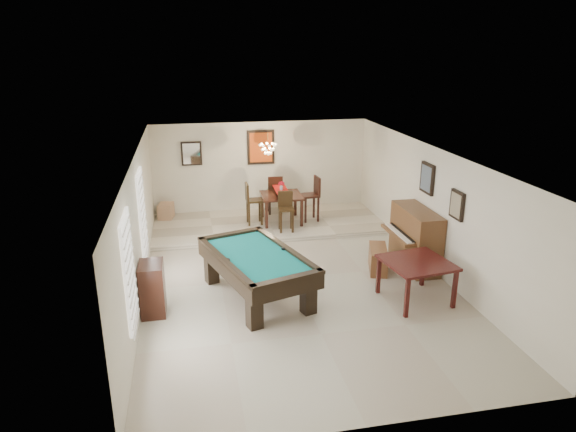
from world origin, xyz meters
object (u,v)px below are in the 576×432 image
object	(u,v)px
dining_chair_east	(310,199)
corner_bench	(166,211)
square_table	(416,281)
dining_table	(281,206)
apothecary_chest	(152,289)
dining_chair_west	(254,204)
upright_piano	(409,238)
dining_chair_north	(275,194)
flower_vase	(281,186)
dining_chair_south	(286,212)
chandelier	(268,145)
piano_bench	(378,259)
pool_table	(257,276)

from	to	relation	value
dining_chair_east	corner_bench	size ratio (longest dim) A/B	2.63
square_table	dining_chair_east	distance (m)	4.71
dining_table	dining_chair_east	bearing A→B (deg)	-2.04
apothecary_chest	dining_chair_west	xyz separation A→B (m)	(2.39, 4.14, 0.19)
dining_chair_west	corner_bench	world-z (taller)	dining_chair_west
upright_piano	dining_chair_north	world-z (taller)	upright_piano
dining_chair_east	flower_vase	bearing A→B (deg)	-97.12
square_table	dining_chair_south	xyz separation A→B (m)	(-1.71, 3.90, 0.22)
apothecary_chest	dining_chair_east	world-z (taller)	dining_chair_east
flower_vase	dining_chair_north	world-z (taller)	flower_vase
dining_chair_south	dining_chair_east	bearing A→B (deg)	46.21
dining_chair_south	dining_chair_west	xyz separation A→B (m)	(-0.71, 0.71, 0.05)
corner_bench	chandelier	bearing A→B (deg)	-18.76
apothecary_chest	dining_chair_south	bearing A→B (deg)	47.91
dining_chair_south	dining_chair_north	size ratio (longest dim) A/B	0.92
corner_bench	chandelier	xyz separation A→B (m)	(2.67, -0.91, 1.88)
apothecary_chest	dining_chair_east	xyz separation A→B (m)	(3.88, 4.13, 0.24)
dining_chair_south	corner_bench	distance (m)	3.43
dining_table	dining_chair_west	size ratio (longest dim) A/B	0.96
dining_chair_north	dining_chair_east	size ratio (longest dim) A/B	0.91
apothecary_chest	chandelier	xyz separation A→B (m)	(2.77, 4.15, 1.73)
upright_piano	piano_bench	xyz separation A→B (m)	(-0.70, -0.06, -0.39)
apothecary_chest	flower_vase	distance (m)	5.23
pool_table	dining_table	bearing A→B (deg)	55.25
square_table	dining_chair_south	size ratio (longest dim) A/B	1.15
piano_bench	dining_table	distance (m)	3.54
dining_table	dining_chair_east	world-z (taller)	dining_chair_east
dining_chair_west	corner_bench	xyz separation A→B (m)	(-2.29, 0.92, -0.35)
pool_table	corner_bench	world-z (taller)	pool_table
upright_piano	corner_bench	xyz separation A→B (m)	(-5.22, 4.02, -0.32)
chandelier	upright_piano	bearing A→B (deg)	-50.67
square_table	corner_bench	xyz separation A→B (m)	(-4.71, 5.53, -0.07)
dining_chair_west	upright_piano	bearing A→B (deg)	-137.65
dining_chair_north	corner_bench	xyz separation A→B (m)	(-2.98, 0.12, -0.34)
dining_chair_north	piano_bench	bearing A→B (deg)	115.10
piano_bench	dining_chair_east	size ratio (longest dim) A/B	0.76
dining_chair_north	chandelier	bearing A→B (deg)	72.93
upright_piano	dining_table	world-z (taller)	upright_piano
apothecary_chest	dining_chair_east	bearing A→B (deg)	46.84
piano_bench	flower_vase	distance (m)	3.63
dining_chair_east	dining_chair_south	bearing A→B (deg)	-52.97
apothecary_chest	dining_chair_east	distance (m)	5.67
piano_bench	chandelier	distance (m)	4.16
square_table	flower_vase	xyz separation A→B (m)	(-1.69, 4.64, 0.71)
piano_bench	dining_chair_east	xyz separation A→B (m)	(-0.74, 3.16, 0.46)
pool_table	dining_chair_west	bearing A→B (deg)	65.34
dining_table	flower_vase	world-z (taller)	flower_vase
dining_table	dining_chair_west	bearing A→B (deg)	-178.15
upright_piano	dining_chair_west	size ratio (longest dim) A/B	1.40
pool_table	chandelier	xyz separation A→B (m)	(0.86, 3.89, 1.77)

